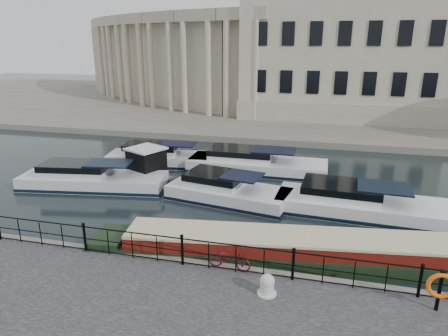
{
  "coord_description": "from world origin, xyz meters",
  "views": [
    {
      "loc": [
        4.63,
        -14.4,
        8.41
      ],
      "look_at": [
        0.5,
        2.0,
        3.0
      ],
      "focal_mm": 32.0,
      "sensor_mm": 36.0,
      "label": 1
    }
  ],
  "objects_px": {
    "mooring_bollard": "(267,285)",
    "life_ring_post": "(441,286)",
    "narrowboat": "(286,254)",
    "harbour_hut": "(147,166)",
    "bicycle": "(229,259)"
  },
  "relations": [
    {
      "from": "narrowboat",
      "to": "harbour_hut",
      "type": "xyz_separation_m",
      "value": [
        -9.45,
        7.72,
        0.59
      ]
    },
    {
      "from": "harbour_hut",
      "to": "life_ring_post",
      "type": "bearing_deg",
      "value": -11.33
    },
    {
      "from": "bicycle",
      "to": "mooring_bollard",
      "type": "height_order",
      "value": "bicycle"
    },
    {
      "from": "life_ring_post",
      "to": "harbour_hut",
      "type": "distance_m",
      "value": 17.66
    },
    {
      "from": "bicycle",
      "to": "narrowboat",
      "type": "xyz_separation_m",
      "value": [
        1.85,
        1.92,
        -0.61
      ]
    },
    {
      "from": "narrowboat",
      "to": "mooring_bollard",
      "type": "bearing_deg",
      "value": -103.44
    },
    {
      "from": "bicycle",
      "to": "mooring_bollard",
      "type": "relative_size",
      "value": 2.24
    },
    {
      "from": "mooring_bollard",
      "to": "harbour_hut",
      "type": "height_order",
      "value": "harbour_hut"
    },
    {
      "from": "mooring_bollard",
      "to": "life_ring_post",
      "type": "height_order",
      "value": "life_ring_post"
    },
    {
      "from": "life_ring_post",
      "to": "narrowboat",
      "type": "xyz_separation_m",
      "value": [
        -4.83,
        2.67,
        -1.06
      ]
    },
    {
      "from": "bicycle",
      "to": "harbour_hut",
      "type": "xyz_separation_m",
      "value": [
        -7.59,
        9.64,
        -0.02
      ]
    },
    {
      "from": "life_ring_post",
      "to": "harbour_hut",
      "type": "xyz_separation_m",
      "value": [
        -14.28,
        10.39,
        -0.47
      ]
    },
    {
      "from": "mooring_bollard",
      "to": "harbour_hut",
      "type": "bearing_deg",
      "value": 130.29
    },
    {
      "from": "narrowboat",
      "to": "harbour_hut",
      "type": "distance_m",
      "value": 12.22
    },
    {
      "from": "bicycle",
      "to": "narrowboat",
      "type": "distance_m",
      "value": 2.74
    }
  ]
}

